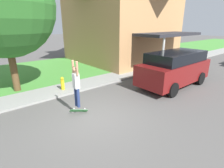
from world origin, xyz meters
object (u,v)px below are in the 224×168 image
at_px(lawn_tree_near, 2,5).
at_px(suv_parked, 175,68).
at_px(skateboarder, 76,84).
at_px(skateboard, 79,111).
at_px(fire_hydrant, 63,83).

height_order(lawn_tree_near, suv_parked, lawn_tree_near).
height_order(skateboarder, skateboard, skateboarder).
bearing_deg(fire_hydrant, skateboarder, -13.33).
xyz_separation_m(skateboard, fire_hydrant, (-2.95, 0.66, 0.29)).
bearing_deg(skateboard, suv_parked, 85.19).
xyz_separation_m(lawn_tree_near, skateboarder, (4.52, 1.31, -3.11)).
distance_m(lawn_tree_near, suv_parked, 9.75).
distance_m(skateboard, fire_hydrant, 3.04).
distance_m(lawn_tree_near, fire_hydrant, 4.76).
xyz_separation_m(suv_parked, fire_hydrant, (-3.48, -5.63, -0.66)).
bearing_deg(skateboarder, fire_hydrant, 166.67).
bearing_deg(fire_hydrant, skateboard, -12.66).
height_order(suv_parked, skateboard, suv_parked).
relative_size(lawn_tree_near, suv_parked, 1.38).
xyz_separation_m(suv_parked, skateboarder, (-0.54, -6.33, 0.25)).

